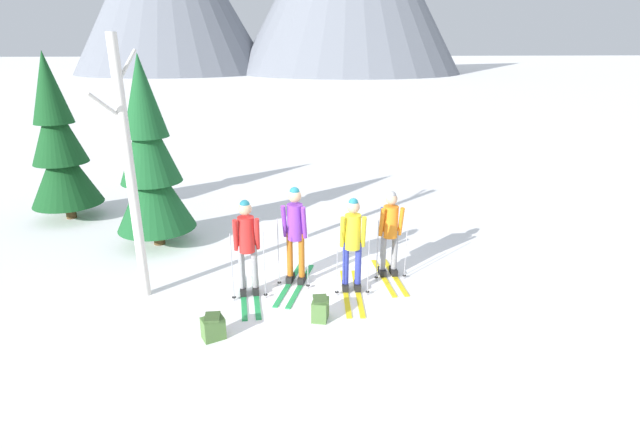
# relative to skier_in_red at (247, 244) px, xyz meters

# --- Properties ---
(ground_plane) EXTENTS (400.00, 400.00, 0.00)m
(ground_plane) POSITION_rel_skier_in_red_xyz_m (1.29, 0.21, -0.96)
(ground_plane) COLOR white
(skier_in_red) EXTENTS (0.61, 1.62, 1.74)m
(skier_in_red) POSITION_rel_skier_in_red_xyz_m (0.00, 0.00, 0.00)
(skier_in_red) COLOR green
(skier_in_red) RESTS_ON ground
(skier_in_purple) EXTENTS (0.85, 1.76, 1.83)m
(skier_in_purple) POSITION_rel_skier_in_red_xyz_m (0.85, 0.38, 0.09)
(skier_in_purple) COLOR green
(skier_in_purple) RESTS_ON ground
(skier_in_yellow) EXTENTS (0.61, 1.77, 1.72)m
(skier_in_yellow) POSITION_rel_skier_in_red_xyz_m (1.81, -0.02, 0.01)
(skier_in_yellow) COLOR yellow
(skier_in_yellow) RESTS_ON ground
(skier_in_orange) EXTENTS (0.61, 1.58, 1.67)m
(skier_in_orange) POSITION_rel_skier_in_red_xyz_m (2.60, 0.51, -0.02)
(skier_in_orange) COLOR yellow
(skier_in_orange) RESTS_ON ground
(pine_tree_near) EXTENTS (1.66, 1.66, 4.01)m
(pine_tree_near) POSITION_rel_skier_in_red_xyz_m (-2.04, 2.58, 0.87)
(pine_tree_near) COLOR #51381E
(pine_tree_near) RESTS_ON ground
(pine_tree_mid) EXTENTS (1.67, 1.67, 4.04)m
(pine_tree_mid) POSITION_rel_skier_in_red_xyz_m (-4.62, 4.60, 0.89)
(pine_tree_mid) COLOR #51381E
(pine_tree_mid) RESTS_ON ground
(birch_tree_tall) EXTENTS (0.59, 0.90, 4.32)m
(birch_tree_tall) POSITION_rel_skier_in_red_xyz_m (-1.81, 0.20, 1.25)
(birch_tree_tall) COLOR silver
(birch_tree_tall) RESTS_ON ground
(backpack_on_snow_front) EXTENTS (0.39, 0.35, 0.38)m
(backpack_on_snow_front) POSITION_rel_skier_in_red_xyz_m (-0.49, -1.32, -0.77)
(backpack_on_snow_front) COLOR #4C7238
(backpack_on_snow_front) RESTS_ON ground
(backpack_on_snow_beside) EXTENTS (0.32, 0.37, 0.38)m
(backpack_on_snow_beside) POSITION_rel_skier_in_red_xyz_m (1.15, -0.95, -0.77)
(backpack_on_snow_beside) COLOR #4C7238
(backpack_on_snow_beside) RESTS_ON ground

